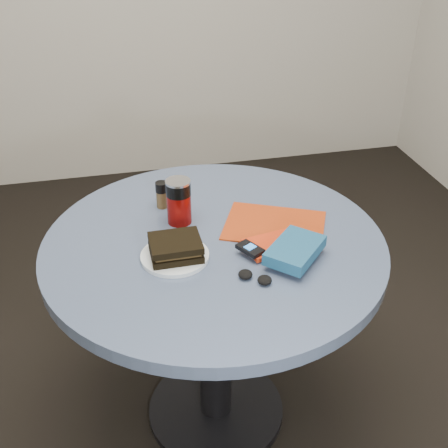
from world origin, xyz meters
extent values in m
plane|color=black|center=(0.00, 0.00, 0.00)|extent=(4.00, 4.00, 0.00)
cylinder|color=black|center=(0.00, 0.00, 0.01)|extent=(0.48, 0.48, 0.03)
cylinder|color=black|center=(0.00, 0.00, 0.37)|extent=(0.11, 0.11, 0.68)
cylinder|color=#3D4B65|center=(0.00, 0.00, 0.73)|extent=(1.00, 1.00, 0.04)
cylinder|color=silver|center=(-0.12, -0.07, 0.76)|extent=(0.24, 0.24, 0.01)
cube|color=black|center=(-0.12, -0.07, 0.77)|extent=(0.14, 0.12, 0.02)
cube|color=#3B2C16|center=(-0.12, -0.07, 0.79)|extent=(0.12, 0.10, 0.01)
cube|color=black|center=(-0.12, -0.07, 0.80)|extent=(0.14, 0.12, 0.02)
cylinder|color=#6C0805|center=(-0.08, 0.12, 0.80)|extent=(0.09, 0.09, 0.10)
cylinder|color=black|center=(-0.08, 0.12, 0.86)|extent=(0.09, 0.09, 0.04)
cylinder|color=silver|center=(-0.08, 0.12, 0.89)|extent=(0.09, 0.09, 0.01)
cylinder|color=#503D22|center=(-0.12, 0.22, 0.78)|extent=(0.04, 0.04, 0.06)
cylinder|color=black|center=(-0.12, 0.22, 0.82)|extent=(0.04, 0.04, 0.03)
cube|color=#9A300E|center=(0.19, 0.03, 0.75)|extent=(0.36, 0.33, 0.01)
cube|color=#B92C0E|center=(0.16, -0.08, 0.76)|extent=(0.18, 0.13, 0.01)
cube|color=navy|center=(0.19, -0.15, 0.79)|extent=(0.20, 0.20, 0.03)
cube|color=black|center=(0.08, -0.10, 0.77)|extent=(0.08, 0.09, 0.01)
cube|color=blue|center=(0.08, -0.10, 0.78)|extent=(0.04, 0.04, 0.00)
ellipsoid|color=black|center=(0.04, -0.20, 0.76)|extent=(0.05, 0.05, 0.02)
ellipsoid|color=black|center=(0.09, -0.23, 0.76)|extent=(0.05, 0.05, 0.02)
camera|label=1|loc=(-0.27, -1.33, 1.66)|focal=45.00mm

